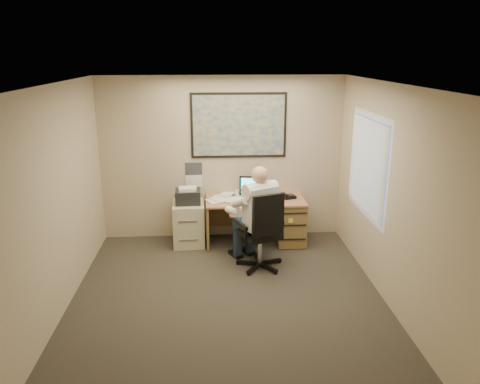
{
  "coord_description": "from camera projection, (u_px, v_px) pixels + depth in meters",
  "views": [
    {
      "loc": [
        -0.18,
        -5.33,
        3.04
      ],
      "look_at": [
        0.24,
        1.3,
        1.05
      ],
      "focal_mm": 35.0,
      "sensor_mm": 36.0,
      "label": 1
    }
  ],
  "objects": [
    {
      "name": "desk",
      "position": [
        275.0,
        216.0,
        7.72
      ],
      "size": [
        1.6,
        0.97,
        1.09
      ],
      "color": "#BF7E52",
      "rests_on": "ground"
    },
    {
      "name": "room_shell",
      "position": [
        227.0,
        200.0,
        5.59
      ],
      "size": [
        4.0,
        4.5,
        2.7
      ],
      "color": "#322D26",
      "rests_on": "ground"
    },
    {
      "name": "wall_calendar",
      "position": [
        194.0,
        175.0,
        7.78
      ],
      "size": [
        0.28,
        0.01,
        0.42
      ],
      "primitive_type": "cube",
      "color": "white",
      "rests_on": "room_shell"
    },
    {
      "name": "office_chair",
      "position": [
        259.0,
        246.0,
        6.77
      ],
      "size": [
        0.9,
        0.9,
        1.18
      ],
      "rotation": [
        0.0,
        0.0,
        0.35
      ],
      "color": "black",
      "rests_on": "ground"
    },
    {
      "name": "window_blinds",
      "position": [
        368.0,
        165.0,
        6.42
      ],
      "size": [
        0.06,
        1.4,
        1.3
      ],
      "primitive_type": null,
      "color": "#EFE7CF",
      "rests_on": "room_shell"
    },
    {
      "name": "world_map",
      "position": [
        239.0,
        126.0,
        7.58
      ],
      "size": [
        1.56,
        0.03,
        1.06
      ],
      "primitive_type": "cube",
      "color": "#1E4C93",
      "rests_on": "room_shell"
    },
    {
      "name": "person",
      "position": [
        260.0,
        218.0,
        6.73
      ],
      "size": [
        0.99,
        1.1,
        1.51
      ],
      "primitive_type": null,
      "rotation": [
        0.0,
        0.0,
        0.49
      ],
      "color": "white",
      "rests_on": "office_chair"
    },
    {
      "name": "filing_cabinet",
      "position": [
        189.0,
        220.0,
        7.64
      ],
      "size": [
        0.52,
        0.62,
        0.97
      ],
      "rotation": [
        0.0,
        0.0,
        0.04
      ],
      "color": "beige",
      "rests_on": "ground"
    }
  ]
}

